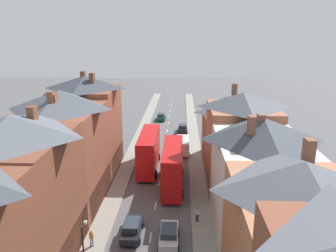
# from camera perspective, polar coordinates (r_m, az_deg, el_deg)

# --- Properties ---
(pavement_left) EXTENTS (2.20, 104.00, 0.14)m
(pavement_left) POSITION_cam_1_polar(r_m,az_deg,el_deg) (57.05, -5.71, -3.60)
(pavement_left) COLOR gray
(pavement_left) RESTS_ON ground
(pavement_right) EXTENTS (2.20, 104.00, 0.14)m
(pavement_right) POSITION_cam_1_polar(r_m,az_deg,el_deg) (56.54, 4.60, -3.75)
(pavement_right) COLOR gray
(pavement_right) RESTS_ON ground
(centre_line_dashes) EXTENTS (0.14, 97.80, 0.01)m
(centre_line_dashes) POSITION_cam_1_polar(r_m,az_deg,el_deg) (54.71, -0.69, -4.45)
(centre_line_dashes) COLOR silver
(centre_line_dashes) RESTS_ON ground
(terrace_row_left) EXTENTS (8.00, 46.54, 13.99)m
(terrace_row_left) POSITION_cam_1_polar(r_m,az_deg,el_deg) (31.51, -22.52, -9.04)
(terrace_row_left) COLOR brown
(terrace_row_left) RESTS_ON ground
(terrace_row_right) EXTENTS (8.00, 47.79, 14.17)m
(terrace_row_right) POSITION_cam_1_polar(r_m,az_deg,el_deg) (30.74, 16.26, -9.85)
(terrace_row_right) COLOR brown
(terrace_row_right) RESTS_ON ground
(double_decker_bus_lead) EXTENTS (2.74, 10.80, 5.30)m
(double_decker_bus_lead) POSITION_cam_1_polar(r_m,az_deg,el_deg) (47.11, -3.38, -4.23)
(double_decker_bus_lead) COLOR red
(double_decker_bus_lead) RESTS_ON ground
(double_decker_bus_mid_street) EXTENTS (2.74, 10.80, 5.30)m
(double_decker_bus_mid_street) POSITION_cam_1_polar(r_m,az_deg,el_deg) (41.65, 0.81, -6.95)
(double_decker_bus_mid_street) COLOR red
(double_decker_bus_mid_street) RESTS_ON ground
(car_near_silver) EXTENTS (1.90, 4.22, 1.59)m
(car_near_silver) POSITION_cam_1_polar(r_m,az_deg,el_deg) (74.24, -1.22, 1.64)
(car_near_silver) COLOR #144728
(car_near_silver) RESTS_ON ground
(car_parked_right_a) EXTENTS (1.90, 4.46, 1.61)m
(car_parked_right_a) POSITION_cam_1_polar(r_m,az_deg,el_deg) (33.25, -6.27, -17.28)
(car_parked_right_a) COLOR black
(car_parked_right_a) RESTS_ON ground
(car_mid_black) EXTENTS (1.90, 4.10, 1.68)m
(car_mid_black) POSITION_cam_1_polar(r_m,az_deg,el_deg) (64.93, 2.57, -0.41)
(car_mid_black) COLOR black
(car_mid_black) RESTS_ON ground
(car_parked_left_b) EXTENTS (1.90, 4.25, 1.70)m
(car_parked_left_b) POSITION_cam_1_polar(r_m,az_deg,el_deg) (32.08, 0.16, -18.45)
(car_parked_left_b) COLOR silver
(car_parked_left_b) RESTS_ON ground
(delivery_van) EXTENTS (2.20, 5.20, 2.41)m
(delivery_van) POSITION_cam_1_polar(r_m,az_deg,el_deg) (53.60, 2.58, -3.38)
(delivery_van) COLOR white
(delivery_van) RESTS_ON ground
(pedestrian_mid_left) EXTENTS (0.36, 0.22, 1.61)m
(pedestrian_mid_left) POSITION_cam_1_polar(r_m,az_deg,el_deg) (32.20, -13.18, -18.38)
(pedestrian_mid_left) COLOR gray
(pedestrian_mid_left) RESTS_ON pavement_left
(pedestrian_mid_right) EXTENTS (0.36, 0.22, 1.61)m
(pedestrian_mid_right) POSITION_cam_1_polar(r_m,az_deg,el_deg) (35.02, 5.12, -14.97)
(pedestrian_mid_right) COLOR #23232D
(pedestrian_mid_right) RESTS_ON pavement_right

